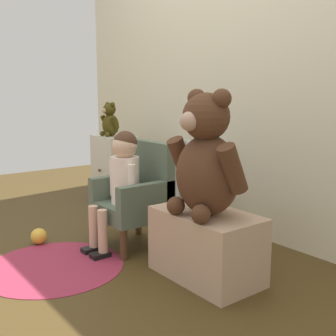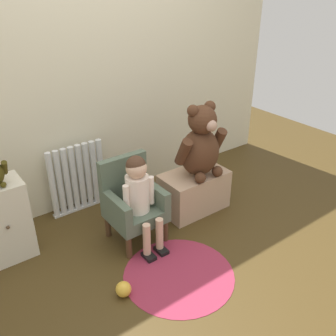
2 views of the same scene
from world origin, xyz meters
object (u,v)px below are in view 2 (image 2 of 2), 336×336
child_armchair (132,201)px  toy_ball (123,289)px  radiator (78,179)px  large_teddy_bear (201,145)px  low_bench (194,191)px  child_figure (139,190)px  small_dresser (3,221)px  floor_rug (179,275)px

child_armchair → toy_ball: 0.67m
radiator → child_armchair: size_ratio=0.93×
radiator → large_teddy_bear: (0.81, -0.62, 0.32)m
low_bench → large_teddy_bear: large_teddy_bear is taller
child_figure → child_armchair: bearing=90.0°
large_teddy_bear → toy_ball: (-1.02, -0.47, -0.56)m
small_dresser → toy_ball: small_dresser is taller
large_teddy_bear → low_bench: bearing=128.6°
child_armchair → toy_ball: size_ratio=6.35×
radiator → floor_rug: radiator is taller
small_dresser → large_teddy_bear: large_teddy_bear is taller
small_dresser → child_armchair: (0.84, -0.34, 0.01)m
toy_ball → child_figure: bearing=45.4°
small_dresser → low_bench: size_ratio=1.06×
radiator → small_dresser: 0.72m
child_armchair → toy_ball: child_armchair is taller
radiator → low_bench: bearing=-36.6°
child_figure → low_bench: (0.61, 0.12, -0.29)m
child_armchair → low_bench: bearing=1.2°
floor_rug → large_teddy_bear: bearing=40.5°
child_armchair → child_figure: (0.00, -0.11, 0.15)m
large_teddy_bear → child_armchair: bearing=178.2°
child_armchair → low_bench: size_ratio=1.14×
low_bench → floor_rug: size_ratio=0.74×
child_figure → large_teddy_bear: large_teddy_bear is taller
child_figure → toy_ball: 0.68m
floor_rug → small_dresser: bearing=133.8°
large_teddy_bear → toy_ball: bearing=-155.3°
radiator → child_figure: size_ratio=0.83×
child_armchair → floor_rug: child_armchair is taller
floor_rug → toy_ball: toy_ball is taller
floor_rug → low_bench: bearing=43.4°
child_armchair → low_bench: (0.61, 0.01, -0.14)m
small_dresser → child_figure: child_figure is taller
radiator → small_dresser: bearing=-159.0°
low_bench → small_dresser: bearing=167.4°
child_figure → low_bench: 0.69m
small_dresser → large_teddy_bear: (1.48, -0.36, 0.32)m
low_bench → child_figure: bearing=-169.1°
toy_ball → radiator: bearing=79.1°
small_dresser → floor_rug: bearing=-46.2°
radiator → toy_ball: 1.13m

